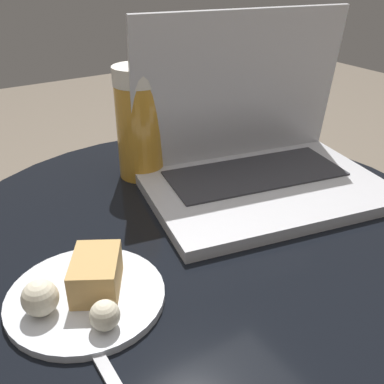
{
  "coord_description": "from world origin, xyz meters",
  "views": [
    {
      "loc": [
        -0.3,
        -0.44,
        0.88
      ],
      "look_at": [
        -0.03,
        -0.01,
        0.61
      ],
      "focal_mm": 42.0,
      "sensor_mm": 36.0,
      "label": 1
    }
  ],
  "objects": [
    {
      "name": "table",
      "position": [
        0.0,
        0.0,
        0.4
      ],
      "size": [
        0.73,
        0.73,
        0.54
      ],
      "color": "black",
      "rests_on": "ground_plane"
    },
    {
      "name": "laptop",
      "position": [
        0.15,
        0.06,
        0.59
      ],
      "size": [
        0.41,
        0.32,
        0.27
      ],
      "color": "silver",
      "rests_on": "table"
    },
    {
      "name": "beer_glass",
      "position": [
        0.01,
        0.2,
        0.63
      ],
      "size": [
        0.08,
        0.08,
        0.19
      ],
      "color": "gold",
      "rests_on": "table"
    },
    {
      "name": "snack_plate",
      "position": [
        -0.19,
        -0.06,
        0.56
      ],
      "size": [
        0.17,
        0.17,
        0.05
      ],
      "color": "silver",
      "rests_on": "table"
    },
    {
      "name": "fork",
      "position": [
        -0.21,
        -0.08,
        0.54
      ],
      "size": [
        0.02,
        0.19,
        0.0
      ],
      "color": "#B2B2B7",
      "rests_on": "table"
    }
  ]
}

